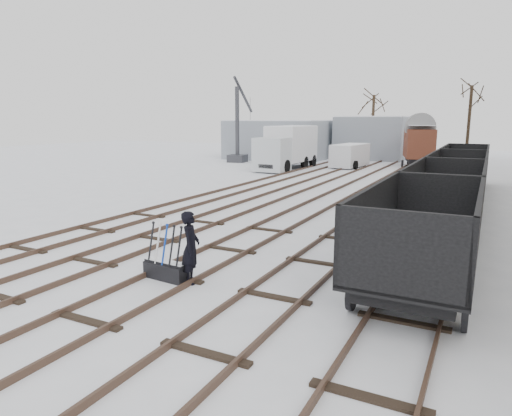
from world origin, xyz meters
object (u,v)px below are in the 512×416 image
(ground_frame, at_px, (166,269))
(lorry, at_px, (287,147))
(freight_wagon_a, at_px, (421,251))
(panel_van, at_px, (350,155))
(box_van_wagon, at_px, (419,142))
(worker, at_px, (191,247))
(crane, at_px, (238,140))

(ground_frame, distance_m, lorry, 27.71)
(freight_wagon_a, bearing_deg, panel_van, 109.00)
(freight_wagon_a, relative_size, panel_van, 1.32)
(box_van_wagon, distance_m, lorry, 12.10)
(panel_van, bearing_deg, worker, -75.62)
(panel_van, bearing_deg, lorry, -131.69)
(freight_wagon_a, bearing_deg, lorry, 120.13)
(lorry, xyz_separation_m, crane, (-6.85, 3.81, 0.29))
(ground_frame, xyz_separation_m, crane, (-14.77, 30.31, 1.88))
(worker, xyz_separation_m, panel_van, (-4.30, 30.33, 0.10))
(ground_frame, distance_m, crane, 33.77)
(lorry, distance_m, crane, 7.85)
(worker, bearing_deg, crane, 4.15)
(box_van_wagon, bearing_deg, worker, -105.06)
(worker, bearing_deg, panel_van, -14.96)
(worker, bearing_deg, ground_frame, 74.56)
(crane, bearing_deg, ground_frame, -70.86)
(freight_wagon_a, bearing_deg, worker, -157.46)
(ground_frame, height_order, freight_wagon_a, freight_wagon_a)
(ground_frame, distance_m, panel_van, 30.65)
(panel_van, distance_m, crane, 11.27)
(worker, bearing_deg, freight_wagon_a, -90.49)
(freight_wagon_a, xyz_separation_m, lorry, (-14.03, 24.18, 0.88))
(worker, relative_size, lorry, 0.24)
(box_van_wagon, distance_m, panel_van, 6.37)
(worker, bearing_deg, box_van_wagon, -24.67)
(panel_van, xyz_separation_m, crane, (-11.21, -0.12, 1.10))
(worker, height_order, freight_wagon_a, freight_wagon_a)
(freight_wagon_a, relative_size, lorry, 0.78)
(worker, xyz_separation_m, crane, (-15.52, 30.21, 1.20))
(freight_wagon_a, relative_size, box_van_wagon, 1.20)
(box_van_wagon, relative_size, lorry, 0.65)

